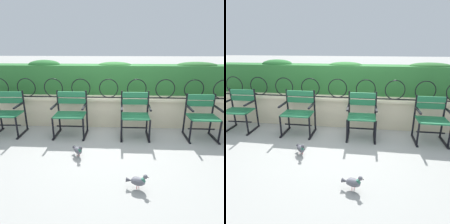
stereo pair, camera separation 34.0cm
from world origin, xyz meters
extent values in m
plane|color=#9E9E99|center=(0.00, 0.00, 0.00)|extent=(60.00, 60.00, 0.00)
cube|color=beige|center=(0.00, 0.82, 0.30)|extent=(6.46, 0.35, 0.61)
cube|color=beige|center=(0.00, 0.82, 0.63)|extent=(6.46, 0.41, 0.05)
cylinder|color=black|center=(0.00, 0.74, 0.67)|extent=(5.94, 0.02, 0.02)
torus|color=black|center=(-2.53, 0.74, 0.87)|extent=(0.42, 0.02, 0.42)
torus|color=black|center=(-1.92, 0.74, 0.87)|extent=(0.42, 0.02, 0.42)
torus|color=black|center=(-1.31, 0.74, 0.87)|extent=(0.42, 0.02, 0.42)
torus|color=black|center=(-0.71, 0.74, 0.87)|extent=(0.42, 0.02, 0.42)
torus|color=black|center=(-0.10, 0.74, 0.87)|extent=(0.42, 0.02, 0.42)
torus|color=black|center=(0.50, 0.74, 0.87)|extent=(0.42, 0.02, 0.42)
torus|color=black|center=(1.11, 0.74, 0.87)|extent=(0.42, 0.02, 0.42)
torus|color=black|center=(1.71, 0.74, 0.87)|extent=(0.42, 0.02, 0.42)
cube|color=#2D7033|center=(0.00, 1.26, 0.99)|extent=(6.33, 0.53, 0.66)
ellipsoid|color=#28692E|center=(-1.66, 1.26, 1.32)|extent=(0.75, 0.48, 0.21)
ellipsoid|color=#2D6C2E|center=(0.01, 1.26, 1.32)|extent=(0.77, 0.48, 0.13)
ellipsoid|color=#2D682D|center=(1.89, 1.26, 1.32)|extent=(0.91, 0.48, 0.15)
cube|color=#237547|center=(-2.13, 0.05, 0.44)|extent=(0.55, 0.14, 0.03)
cube|color=#237547|center=(-2.14, 0.18, 0.44)|extent=(0.55, 0.14, 0.03)
cube|color=#237547|center=(-2.14, 0.32, 0.44)|extent=(0.55, 0.14, 0.03)
cube|color=#237547|center=(-2.14, 0.42, 0.79)|extent=(0.55, 0.04, 0.11)
cube|color=#237547|center=(-2.14, 0.42, 0.65)|extent=(0.55, 0.04, 0.11)
cylinder|color=black|center=(-1.87, 0.43, 0.43)|extent=(0.04, 0.04, 0.87)
cylinder|color=black|center=(-1.86, 0.00, 0.22)|extent=(0.04, 0.04, 0.44)
cube|color=black|center=(-1.86, 0.19, 0.01)|extent=(0.05, 0.52, 0.02)
cube|color=black|center=(-1.86, 0.19, 0.62)|extent=(0.05, 0.40, 0.03)
cylinder|color=black|center=(-2.42, 0.42, 0.43)|extent=(0.04, 0.04, 0.87)
cube|color=black|center=(-2.41, 0.18, 0.01)|extent=(0.05, 0.52, 0.02)
cylinder|color=black|center=(-2.14, 0.18, 0.20)|extent=(0.52, 0.04, 0.03)
cube|color=#237547|center=(-0.84, 0.05, 0.44)|extent=(0.59, 0.13, 0.03)
cube|color=#237547|center=(-0.84, 0.19, 0.44)|extent=(0.59, 0.13, 0.03)
cube|color=#237547|center=(-0.84, 0.32, 0.44)|extent=(0.59, 0.13, 0.03)
cube|color=#237547|center=(-0.84, 0.43, 0.80)|extent=(0.59, 0.03, 0.11)
cube|color=#237547|center=(-0.84, 0.43, 0.66)|extent=(0.59, 0.03, 0.11)
cylinder|color=black|center=(-0.55, 0.42, 0.44)|extent=(0.04, 0.04, 0.88)
cylinder|color=black|center=(-0.55, -0.01, 0.22)|extent=(0.04, 0.04, 0.44)
cube|color=black|center=(-0.55, 0.18, 0.01)|extent=(0.04, 0.52, 0.02)
cube|color=black|center=(-0.55, 0.18, 0.62)|extent=(0.04, 0.40, 0.03)
cylinder|color=black|center=(-1.14, 0.43, 0.44)|extent=(0.04, 0.04, 0.88)
cylinder|color=black|center=(-1.14, 0.00, 0.22)|extent=(0.04, 0.04, 0.44)
cube|color=black|center=(-1.14, 0.19, 0.01)|extent=(0.04, 0.52, 0.02)
cube|color=black|center=(-1.14, 0.19, 0.62)|extent=(0.04, 0.40, 0.03)
cylinder|color=black|center=(-0.84, 0.19, 0.20)|extent=(0.56, 0.03, 0.03)
cube|color=#237547|center=(0.45, 0.03, 0.44)|extent=(0.53, 0.13, 0.03)
cube|color=#237547|center=(0.45, 0.17, 0.44)|extent=(0.53, 0.13, 0.03)
cube|color=#237547|center=(0.45, 0.31, 0.44)|extent=(0.53, 0.13, 0.03)
cube|color=#237547|center=(0.45, 0.41, 0.81)|extent=(0.53, 0.03, 0.11)
cube|color=#237547|center=(0.45, 0.41, 0.66)|extent=(0.53, 0.03, 0.11)
cylinder|color=black|center=(0.71, 0.41, 0.44)|extent=(0.04, 0.04, 0.89)
cylinder|color=black|center=(0.72, -0.02, 0.22)|extent=(0.04, 0.04, 0.44)
cube|color=black|center=(0.71, 0.17, 0.01)|extent=(0.04, 0.52, 0.02)
cube|color=black|center=(0.71, 0.17, 0.62)|extent=(0.04, 0.40, 0.03)
cylinder|color=black|center=(0.18, 0.41, 0.44)|extent=(0.04, 0.04, 0.89)
cylinder|color=black|center=(0.19, -0.02, 0.22)|extent=(0.04, 0.04, 0.44)
cube|color=black|center=(0.18, 0.17, 0.01)|extent=(0.04, 0.52, 0.02)
cube|color=black|center=(0.18, 0.17, 0.62)|extent=(0.04, 0.40, 0.03)
cylinder|color=black|center=(0.45, 0.17, 0.20)|extent=(0.50, 0.03, 0.03)
cube|color=#237547|center=(1.74, 0.03, 0.44)|extent=(0.54, 0.13, 0.03)
cube|color=#237547|center=(1.74, 0.16, 0.44)|extent=(0.54, 0.13, 0.03)
cube|color=#237547|center=(1.74, 0.30, 0.44)|extent=(0.54, 0.13, 0.03)
cube|color=#237547|center=(1.74, 0.40, 0.78)|extent=(0.54, 0.03, 0.11)
cube|color=#237547|center=(1.74, 0.40, 0.65)|extent=(0.54, 0.03, 0.11)
cylinder|color=black|center=(2.01, 0.40, 0.43)|extent=(0.04, 0.04, 0.85)
cylinder|color=black|center=(2.01, -0.03, 0.22)|extent=(0.04, 0.04, 0.44)
cube|color=black|center=(2.01, 0.16, 0.01)|extent=(0.04, 0.52, 0.02)
cube|color=black|center=(2.01, 0.16, 0.62)|extent=(0.04, 0.40, 0.03)
cylinder|color=black|center=(1.48, 0.40, 0.43)|extent=(0.04, 0.04, 0.85)
cylinder|color=black|center=(1.47, -0.03, 0.22)|extent=(0.04, 0.04, 0.44)
cube|color=black|center=(1.47, 0.16, 0.01)|extent=(0.04, 0.52, 0.02)
cube|color=black|center=(1.47, 0.16, 0.62)|extent=(0.04, 0.40, 0.03)
cylinder|color=black|center=(1.74, 0.16, 0.20)|extent=(0.51, 0.03, 0.03)
ellipsoid|color=#5B5B66|center=(-0.53, -0.62, 0.11)|extent=(0.20, 0.21, 0.11)
cylinder|color=#2D6B56|center=(-0.49, -0.67, 0.14)|extent=(0.07, 0.08, 0.06)
sphere|color=#494951|center=(-0.47, -0.69, 0.20)|extent=(0.06, 0.06, 0.06)
cone|color=black|center=(-0.45, -0.71, 0.19)|extent=(0.02, 0.03, 0.01)
cone|color=#404047|center=(-0.60, -0.53, 0.10)|extent=(0.10, 0.10, 0.06)
ellipsoid|color=#4E4E56|center=(-0.50, -0.58, 0.11)|extent=(0.10, 0.12, 0.07)
ellipsoid|color=#4E4E56|center=(-0.57, -0.63, 0.11)|extent=(0.10, 0.12, 0.07)
cylinder|color=#C6515B|center=(-0.51, -0.61, 0.03)|extent=(0.01, 0.01, 0.05)
cylinder|color=#C6515B|center=(-0.55, -0.62, 0.03)|extent=(0.01, 0.01, 0.05)
ellipsoid|color=slate|center=(0.40, -1.37, 0.11)|extent=(0.21, 0.14, 0.11)
cylinder|color=#2D6B56|center=(0.46, -1.39, 0.14)|extent=(0.07, 0.06, 0.06)
sphere|color=#55555D|center=(0.49, -1.39, 0.20)|extent=(0.06, 0.06, 0.06)
cone|color=black|center=(0.52, -1.40, 0.19)|extent=(0.02, 0.02, 0.01)
cone|color=#4A4A52|center=(0.29, -1.34, 0.10)|extent=(0.09, 0.08, 0.06)
ellipsoid|color=#5B5B63|center=(0.40, -1.33, 0.11)|extent=(0.14, 0.05, 0.07)
ellipsoid|color=#5B5B63|center=(0.38, -1.41, 0.11)|extent=(0.14, 0.05, 0.07)
cylinder|color=#C6515B|center=(0.41, -1.36, 0.03)|extent=(0.01, 0.01, 0.05)
cylinder|color=#C6515B|center=(0.39, -1.39, 0.03)|extent=(0.01, 0.01, 0.05)
camera|label=1|loc=(0.17, -3.54, 1.77)|focal=32.33mm
camera|label=2|loc=(0.51, -3.51, 1.77)|focal=32.33mm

